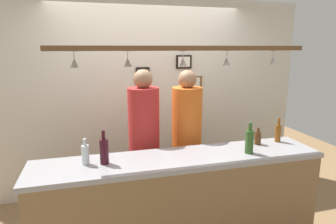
# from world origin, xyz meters

# --- Properties ---
(back_wall) EXTENTS (4.40, 0.06, 2.60)m
(back_wall) POSITION_xyz_m (0.00, 1.10, 1.30)
(back_wall) COLOR silver
(back_wall) RESTS_ON ground_plane
(bar_counter) EXTENTS (2.70, 0.55, 0.98)m
(bar_counter) POSITION_xyz_m (0.00, -0.50, 0.67)
(bar_counter) COLOR #99999E
(bar_counter) RESTS_ON ground_plane
(overhead_glass_rack) EXTENTS (2.20, 0.36, 0.04)m
(overhead_glass_rack) POSITION_xyz_m (0.00, -0.30, 1.96)
(overhead_glass_rack) COLOR brown
(hanging_wineglass_far_left) EXTENTS (0.07, 0.07, 0.13)m
(hanging_wineglass_far_left) POSITION_xyz_m (-0.88, -0.25, 1.85)
(hanging_wineglass_far_left) COLOR silver
(hanging_wineglass_far_left) RESTS_ON overhead_glass_rack
(hanging_wineglass_left) EXTENTS (0.07, 0.07, 0.13)m
(hanging_wineglass_left) POSITION_xyz_m (-0.45, -0.25, 1.85)
(hanging_wineglass_left) COLOR silver
(hanging_wineglass_left) RESTS_ON overhead_glass_rack
(hanging_wineglass_center_left) EXTENTS (0.07, 0.07, 0.13)m
(hanging_wineglass_center_left) POSITION_xyz_m (0.01, -0.35, 1.85)
(hanging_wineglass_center_left) COLOR silver
(hanging_wineglass_center_left) RESTS_ON overhead_glass_rack
(hanging_wineglass_center) EXTENTS (0.07, 0.07, 0.13)m
(hanging_wineglass_center) POSITION_xyz_m (0.43, -0.34, 1.85)
(hanging_wineglass_center) COLOR silver
(hanging_wineglass_center) RESTS_ON overhead_glass_rack
(hanging_wineglass_center_right) EXTENTS (0.07, 0.07, 0.13)m
(hanging_wineglass_center_right) POSITION_xyz_m (0.89, -0.36, 1.85)
(hanging_wineglass_center_right) COLOR silver
(hanging_wineglass_center_right) RESTS_ON overhead_glass_rack
(person_left_red_shirt) EXTENTS (0.34, 0.34, 1.75)m
(person_left_red_shirt) POSITION_xyz_m (-0.23, 0.26, 1.06)
(person_left_red_shirt) COLOR #2D334C
(person_left_red_shirt) RESTS_ON ground_plane
(person_middle_orange_shirt) EXTENTS (0.34, 0.34, 1.73)m
(person_middle_orange_shirt) POSITION_xyz_m (0.27, 0.26, 1.05)
(person_middle_orange_shirt) COLOR #2D334C
(person_middle_orange_shirt) RESTS_ON ground_plane
(bottle_beer_amber_tall) EXTENTS (0.06, 0.06, 0.26)m
(bottle_beer_amber_tall) POSITION_xyz_m (1.14, -0.20, 1.08)
(bottle_beer_amber_tall) COLOR brown
(bottle_beer_amber_tall) RESTS_ON bar_counter
(bottle_beer_brown_stubby) EXTENTS (0.07, 0.07, 0.18)m
(bottle_beer_brown_stubby) POSITION_xyz_m (0.88, -0.22, 1.05)
(bottle_beer_brown_stubby) COLOR #512D14
(bottle_beer_brown_stubby) RESTS_ON bar_counter
(bottle_champagne_green) EXTENTS (0.08, 0.08, 0.30)m
(bottle_champagne_green) POSITION_xyz_m (0.66, -0.43, 1.10)
(bottle_champagne_green) COLOR #2D5623
(bottle_champagne_green) RESTS_ON bar_counter
(bottle_soda_clear) EXTENTS (0.06, 0.06, 0.23)m
(bottle_soda_clear) POSITION_xyz_m (-0.84, -0.30, 1.08)
(bottle_soda_clear) COLOR silver
(bottle_soda_clear) RESTS_ON bar_counter
(bottle_wine_dark_red) EXTENTS (0.08, 0.08, 0.30)m
(bottle_wine_dark_red) POSITION_xyz_m (-0.69, -0.33, 1.10)
(bottle_wine_dark_red) COLOR #380F19
(bottle_wine_dark_red) RESTS_ON bar_counter
(picture_frame_upper_small) EXTENTS (0.22, 0.02, 0.18)m
(picture_frame_upper_small) POSITION_xyz_m (0.49, 1.06, 1.78)
(picture_frame_upper_small) COLOR black
(picture_frame_upper_small) RESTS_ON back_wall
(picture_frame_crest) EXTENTS (0.18, 0.02, 0.26)m
(picture_frame_crest) POSITION_xyz_m (-0.08, 1.06, 1.58)
(picture_frame_crest) COLOR black
(picture_frame_crest) RESTS_ON back_wall
(picture_frame_lower_pair) EXTENTS (0.30, 0.02, 0.18)m
(picture_frame_lower_pair) POSITION_xyz_m (0.61, 1.06, 1.49)
(picture_frame_lower_pair) COLOR brown
(picture_frame_lower_pair) RESTS_ON back_wall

